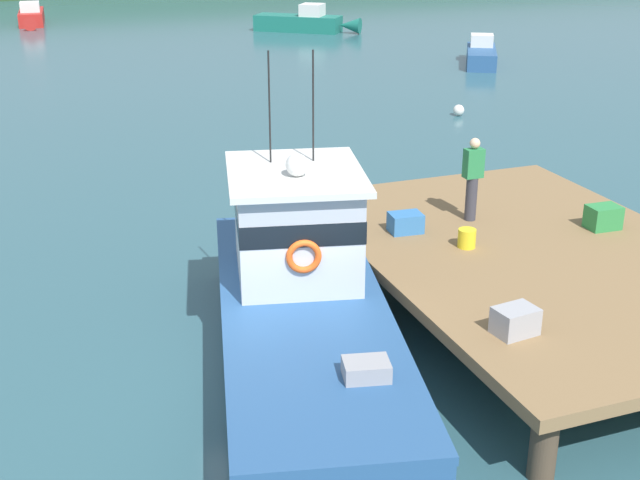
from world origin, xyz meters
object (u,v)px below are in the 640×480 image
object	(u,v)px
deckhand_by_the_boat	(473,177)
mooring_buoy_inshore	(459,110)
crate_stack_mid_dock	(515,321)
crate_single_far	(603,217)
moored_boat_far_left	(31,16)
main_fishing_boat	(301,302)
bait_bucket	(467,238)
moored_boat_outer_mooring	(305,22)
crate_single_by_cleat	(406,223)
moored_boat_far_right	(481,54)

from	to	relation	value
deckhand_by_the_boat	mooring_buoy_inshore	world-z (taller)	deckhand_by_the_boat
crate_stack_mid_dock	crate_single_far	distance (m)	4.92
mooring_buoy_inshore	moored_boat_far_left	bearing A→B (deg)	112.99
main_fishing_boat	crate_stack_mid_dock	xyz separation A→B (m)	(2.39, -2.42, 0.39)
bait_bucket	moored_boat_outer_mooring	size ratio (longest dim) A/B	0.06
crate_single_far	moored_boat_far_left	xyz separation A→B (m)	(-8.21, 43.18, -0.94)
bait_bucket	deckhand_by_the_boat	bearing A→B (deg)	57.70
bait_bucket	main_fishing_boat	bearing A→B (deg)	-168.61
crate_single_by_cleat	mooring_buoy_inshore	xyz separation A→B (m)	(8.02, 12.19, -1.19)
main_fishing_boat	deckhand_by_the_boat	xyz separation A→B (m)	(4.15, 1.90, 1.05)
deckhand_by_the_boat	moored_boat_far_left	size ratio (longest dim) A/B	0.30
mooring_buoy_inshore	main_fishing_boat	bearing A→B (deg)	-127.53
crate_single_by_cleat	crate_single_far	bearing A→B (deg)	-17.66
moored_boat_far_right	deckhand_by_the_boat	bearing A→B (deg)	-121.25
main_fishing_boat	moored_boat_outer_mooring	xyz separation A→B (m)	(12.59, 35.14, -0.47)
deckhand_by_the_boat	moored_boat_far_left	world-z (taller)	deckhand_by_the_boat
moored_boat_far_right	crate_single_by_cleat	bearing A→B (deg)	-123.92
moored_boat_far_left	moored_boat_outer_mooring	world-z (taller)	moored_boat_outer_mooring
moored_boat_outer_mooring	mooring_buoy_inshore	world-z (taller)	moored_boat_outer_mooring
moored_boat_far_left	moored_boat_far_right	bearing A→B (deg)	-48.53
crate_single_by_cleat	moored_boat_far_left	size ratio (longest dim) A/B	0.11
crate_single_far	moored_boat_far_right	distance (m)	24.42
bait_bucket	mooring_buoy_inshore	world-z (taller)	bait_bucket
crate_stack_mid_dock	moored_boat_far_right	bearing A→B (deg)	60.21
moored_boat_far_right	mooring_buoy_inshore	size ratio (longest dim) A/B	12.50
crate_single_far	deckhand_by_the_boat	world-z (taller)	deckhand_by_the_boat
moored_boat_far_left	moored_boat_outer_mooring	size ratio (longest dim) A/B	0.98
main_fishing_boat	crate_single_far	size ratio (longest dim) A/B	16.60
mooring_buoy_inshore	crate_single_far	bearing A→B (deg)	-108.47
bait_bucket	deckhand_by_the_boat	xyz separation A→B (m)	(0.77, 1.21, 0.69)
moored_boat_outer_mooring	moored_boat_far_left	bearing A→B (deg)	149.26
crate_stack_mid_dock	crate_single_by_cleat	bearing A→B (deg)	85.92
main_fishing_boat	mooring_buoy_inshore	xyz separation A→B (m)	(10.71, 13.94, -0.81)
crate_single_by_cleat	deckhand_by_the_boat	bearing A→B (deg)	5.77
mooring_buoy_inshore	bait_bucket	bearing A→B (deg)	-118.94
main_fishing_boat	crate_single_far	world-z (taller)	main_fishing_boat
main_fishing_boat	moored_boat_outer_mooring	world-z (taller)	main_fishing_boat
bait_bucket	moored_boat_far_right	world-z (taller)	bait_bucket
main_fishing_boat	crate_single_by_cleat	bearing A→B (deg)	33.03
main_fishing_boat	moored_boat_far_right	size ratio (longest dim) A/B	2.06
crate_single_far	crate_single_by_cleat	size ratio (longest dim) A/B	1.00
main_fishing_boat	deckhand_by_the_boat	world-z (taller)	main_fishing_boat
deckhand_by_the_boat	main_fishing_boat	bearing A→B (deg)	-155.44
bait_bucket	crate_stack_mid_dock	bearing A→B (deg)	-107.69
crate_single_by_cleat	moored_boat_far_right	distance (m)	25.20
crate_stack_mid_dock	moored_boat_far_left	size ratio (longest dim) A/B	0.11
crate_single_far	main_fishing_boat	bearing A→B (deg)	-174.43
moored_boat_outer_mooring	crate_single_far	bearing A→B (deg)	-100.39
crate_stack_mid_dock	moored_boat_outer_mooring	xyz separation A→B (m)	(10.20, 37.57, -0.86)
crate_stack_mid_dock	moored_boat_far_left	xyz separation A→B (m)	(-4.34, 46.21, -0.92)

